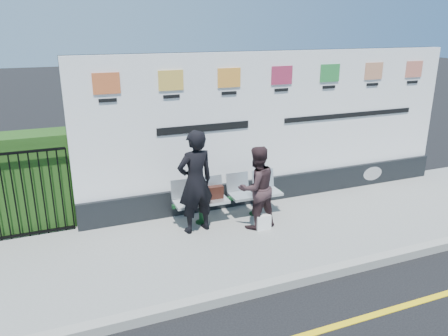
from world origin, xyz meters
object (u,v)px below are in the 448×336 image
object	(u,v)px
billboard	(277,137)
woman_left	(195,182)
woman_right	(257,188)
bench	(229,207)

from	to	relation	value
billboard	woman_left	size ratio (longest dim) A/B	4.38
woman_right	woman_left	bearing A→B (deg)	-22.07
bench	woman_right	world-z (taller)	woman_right
bench	woman_right	size ratio (longest dim) A/B	1.38
billboard	woman_right	distance (m)	1.60
billboard	bench	xyz separation A→B (m)	(-1.32, -0.61, -1.08)
woman_left	woman_right	bearing A→B (deg)	156.43
bench	woman_right	bearing A→B (deg)	-56.80
billboard	woman_left	distance (m)	2.26
woman_left	woman_right	distance (m)	1.09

